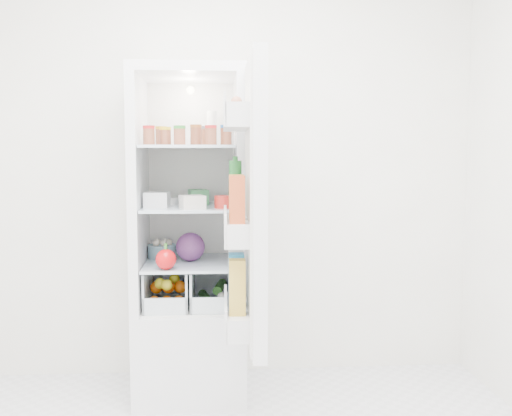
{
  "coord_description": "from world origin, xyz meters",
  "views": [
    {
      "loc": [
        -0.05,
        -1.95,
        1.34
      ],
      "look_at": [
        0.15,
        0.95,
        1.07
      ],
      "focal_mm": 40.0,
      "sensor_mm": 36.0,
      "label": 1
    }
  ],
  "objects": [
    {
      "name": "foil_tray",
      "position": [
        -0.34,
        1.27,
        1.08
      ],
      "size": [
        0.17,
        0.14,
        0.04
      ],
      "primitive_type": "cube",
      "rotation": [
        0.0,
        0.0,
        0.19
      ],
      "color": "#B8B8BC",
      "rests_on": "shelf_mid"
    },
    {
      "name": "mushroom_bowl",
      "position": [
        -0.36,
        1.31,
        0.79
      ],
      "size": [
        0.21,
        0.21,
        0.08
      ],
      "primitive_type": "cylinder",
      "rotation": [
        0.0,
        0.0,
        0.37
      ],
      "color": "#7FACBE",
      "rests_on": "shelf_low"
    },
    {
      "name": "crisper_left",
      "position": [
        -0.32,
        1.19,
        0.61
      ],
      "size": [
        0.23,
        0.46,
        0.22
      ],
      "primitive_type": null,
      "color": "silver",
      "rests_on": "refrigerator"
    },
    {
      "name": "bell_pepper",
      "position": [
        -0.31,
        0.97,
        0.8
      ],
      "size": [
        0.11,
        0.11,
        0.11
      ],
      "primitive_type": "sphere",
      "color": "red",
      "rests_on": "shelf_low"
    },
    {
      "name": "room_walls",
      "position": [
        0.0,
        0.0,
        1.59
      ],
      "size": [
        3.02,
        3.02,
        2.61
      ],
      "color": "silver",
      "rests_on": "ground"
    },
    {
      "name": "tub_cream",
      "position": [
        -0.18,
        1.02,
        1.09
      ],
      "size": [
        0.15,
        0.15,
        0.07
      ],
      "primitive_type": "cube",
      "rotation": [
        0.0,
        0.0,
        0.28
      ],
      "color": "beige",
      "rests_on": "shelf_mid"
    },
    {
      "name": "shelf_mid",
      "position": [
        -0.2,
        1.19,
        1.05
      ],
      "size": [
        0.49,
        0.53,
        0.02
      ],
      "primitive_type": "cube",
      "color": "silver",
      "rests_on": "refrigerator"
    },
    {
      "name": "fridge_door",
      "position": [
        0.1,
        0.61,
        1.09
      ],
      "size": [
        0.18,
        0.6,
        1.3
      ],
      "rotation": [
        0.0,
        0.0,
        1.56
      ],
      "color": "white",
      "rests_on": "refrigerator"
    },
    {
      "name": "tub_green",
      "position": [
        -0.16,
        1.31,
        1.1
      ],
      "size": [
        0.13,
        0.16,
        0.08
      ],
      "primitive_type": "cube",
      "rotation": [
        0.0,
        0.0,
        0.17
      ],
      "color": "#469A58",
      "rests_on": "shelf_mid"
    },
    {
      "name": "tin_red",
      "position": [
        -0.02,
        1.05,
        1.09
      ],
      "size": [
        0.13,
        0.13,
        0.07
      ],
      "primitive_type": "cylinder",
      "rotation": [
        0.0,
        0.0,
        -0.39
      ],
      "color": "red",
      "rests_on": "shelf_mid"
    },
    {
      "name": "crisper_right",
      "position": [
        -0.08,
        1.19,
        0.61
      ],
      "size": [
        0.23,
        0.46,
        0.22
      ],
      "primitive_type": null,
      "color": "silver",
      "rests_on": "refrigerator"
    },
    {
      "name": "shelf_low",
      "position": [
        -0.2,
        1.19,
        0.74
      ],
      "size": [
        0.49,
        0.53,
        0.01
      ],
      "primitive_type": "cube",
      "color": "silver",
      "rests_on": "refrigerator"
    },
    {
      "name": "red_cabbage",
      "position": [
        -0.2,
        1.2,
        0.83
      ],
      "size": [
        0.16,
        0.16,
        0.16
      ],
      "primitive_type": "sphere",
      "color": "#4E1B50",
      "rests_on": "shelf_low"
    },
    {
      "name": "squeeze_bottle",
      "position": [
        -0.08,
        1.34,
        1.49
      ],
      "size": [
        0.08,
        0.08,
        0.2
      ],
      "primitive_type": "cylinder",
      "rotation": [
        0.0,
        0.0,
        0.43
      ],
      "color": "white",
      "rests_on": "shelf_top"
    },
    {
      "name": "citrus_pile",
      "position": [
        -0.32,
        1.13,
        0.59
      ],
      "size": [
        0.2,
        0.24,
        0.16
      ],
      "color": "orange",
      "rests_on": "refrigerator"
    },
    {
      "name": "shelf_top",
      "position": [
        -0.2,
        1.19,
        1.38
      ],
      "size": [
        0.49,
        0.53,
        0.02
      ],
      "primitive_type": "cube",
      "color": "silver",
      "rests_on": "refrigerator"
    },
    {
      "name": "refrigerator",
      "position": [
        -0.2,
        1.25,
        0.67
      ],
      "size": [
        0.6,
        0.6,
        1.8
      ],
      "color": "white",
      "rests_on": "ground"
    },
    {
      "name": "veg_pile",
      "position": [
        -0.07,
        1.18,
        0.56
      ],
      "size": [
        0.16,
        0.3,
        0.1
      ],
      "color": "#244D19",
      "rests_on": "refrigerator"
    },
    {
      "name": "tub_white",
      "position": [
        -0.37,
        1.12,
        1.1
      ],
      "size": [
        0.14,
        0.14,
        0.08
      ],
      "primitive_type": "cube",
      "rotation": [
        0.0,
        0.0,
        -0.08
      ],
      "color": "silver",
      "rests_on": "shelf_mid"
    },
    {
      "name": "condiment_jars",
      "position": [
        -0.21,
        1.13,
        1.43
      ],
      "size": [
        0.46,
        0.34,
        0.08
      ],
      "color": "#B21919",
      "rests_on": "shelf_top"
    }
  ]
}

